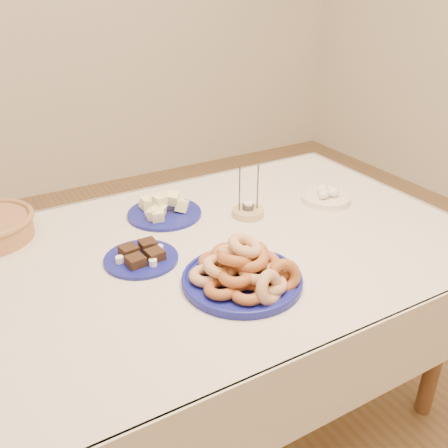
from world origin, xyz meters
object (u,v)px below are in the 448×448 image
Objects in this scene: donut_platter at (244,271)px; egg_bowl at (326,197)px; melon_plate at (163,209)px; brownie_plate at (142,257)px; candle_holder at (248,211)px; dining_table at (217,273)px.

donut_platter is 0.65m from egg_bowl.
melon_plate reaches higher than brownie_plate.
candle_holder is at bearing 56.02° from donut_platter.
brownie_plate is at bearing 172.21° from dining_table.
donut_platter is at bearing -99.61° from dining_table.
candle_holder is at bearing 32.49° from dining_table.
candle_holder is at bearing 171.39° from egg_bowl.
dining_table is at bearing -78.42° from melon_plate.
melon_plate is 1.24× the size of brownie_plate.
dining_table is 0.27m from brownie_plate.
melon_plate reaches higher than dining_table.
donut_platter reaches higher than melon_plate.
brownie_plate is at bearing -167.81° from candle_holder.
egg_bowl is (0.59, -0.21, -0.00)m from melon_plate.
dining_table is 4.09× the size of donut_platter.
dining_table is 0.32m from melon_plate.
candle_holder is 0.33m from egg_bowl.
melon_plate is at bearing 160.48° from egg_bowl.
melon_plate is (-0.02, 0.52, -0.02)m from donut_platter.
melon_plate is at bearing 101.58° from dining_table.
dining_table is 8.15× the size of egg_bowl.
melon_plate is at bearing 54.19° from brownie_plate.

